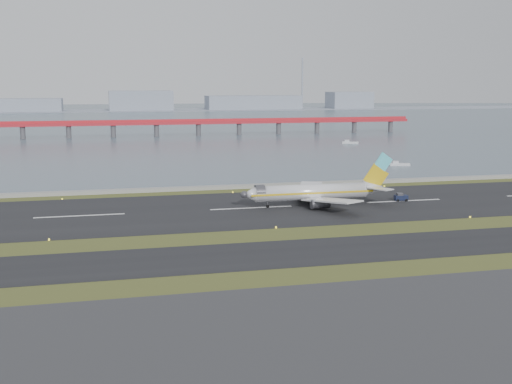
# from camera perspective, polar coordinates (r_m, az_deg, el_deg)

# --- Properties ---
(ground) EXTENTS (1000.00, 1000.00, 0.00)m
(ground) POSITION_cam_1_polar(r_m,az_deg,el_deg) (126.14, 2.69, -4.00)
(ground) COLOR #334619
(ground) RESTS_ON ground
(apron_strip) EXTENTS (1000.00, 50.00, 0.10)m
(apron_strip) POSITION_cam_1_polar(r_m,az_deg,el_deg) (77.39, 14.45, -13.20)
(apron_strip) COLOR #323235
(apron_strip) RESTS_ON ground
(taxiway_strip) EXTENTS (1000.00, 18.00, 0.10)m
(taxiway_strip) POSITION_cam_1_polar(r_m,az_deg,el_deg) (115.01, 4.37, -5.34)
(taxiway_strip) COLOR black
(taxiway_strip) RESTS_ON ground
(runway_strip) EXTENTS (1000.00, 45.00, 0.10)m
(runway_strip) POSITION_cam_1_polar(r_m,az_deg,el_deg) (154.49, -0.42, -1.44)
(runway_strip) COLOR black
(runway_strip) RESTS_ON ground
(seawall) EXTENTS (1000.00, 2.50, 1.00)m
(seawall) POSITION_cam_1_polar(r_m,az_deg,el_deg) (183.31, -2.55, 0.44)
(seawall) COLOR gray
(seawall) RESTS_ON ground
(bay_water) EXTENTS (1400.00, 800.00, 1.30)m
(bay_water) POSITION_cam_1_polar(r_m,az_deg,el_deg) (579.45, -10.19, 6.52)
(bay_water) COLOR #475966
(bay_water) RESTS_ON ground
(red_pier) EXTENTS (260.00, 5.00, 10.20)m
(red_pier) POSITION_cam_1_polar(r_m,az_deg,el_deg) (372.35, -5.15, 6.12)
(red_pier) COLOR #B01E28
(red_pier) RESTS_ON ground
(far_shoreline) EXTENTS (1400.00, 80.00, 60.50)m
(far_shoreline) POSITION_cam_1_polar(r_m,az_deg,el_deg) (739.61, -9.91, 7.63)
(far_shoreline) COLOR #878F9F
(far_shoreline) RESTS_ON ground
(airliner) EXTENTS (38.52, 32.89, 12.80)m
(airliner) POSITION_cam_1_polar(r_m,az_deg,el_deg) (157.92, 5.44, 0.01)
(airliner) COLOR silver
(airliner) RESTS_ON ground
(pushback_tug) EXTENTS (3.48, 2.29, 2.10)m
(pushback_tug) POSITION_cam_1_polar(r_m,az_deg,el_deg) (167.88, 12.75, -0.46)
(pushback_tug) COLOR #121932
(pushback_tug) RESTS_ON ground
(workboat_near) EXTENTS (7.56, 4.08, 1.75)m
(workboat_near) POSITION_cam_1_polar(r_m,az_deg,el_deg) (240.83, 12.59, 2.43)
(workboat_near) COLOR silver
(workboat_near) RESTS_ON ground
(workboat_far) EXTENTS (8.33, 5.19, 1.93)m
(workboat_far) POSITION_cam_1_polar(r_m,az_deg,el_deg) (325.28, 8.33, 4.38)
(workboat_far) COLOR silver
(workboat_far) RESTS_ON ground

